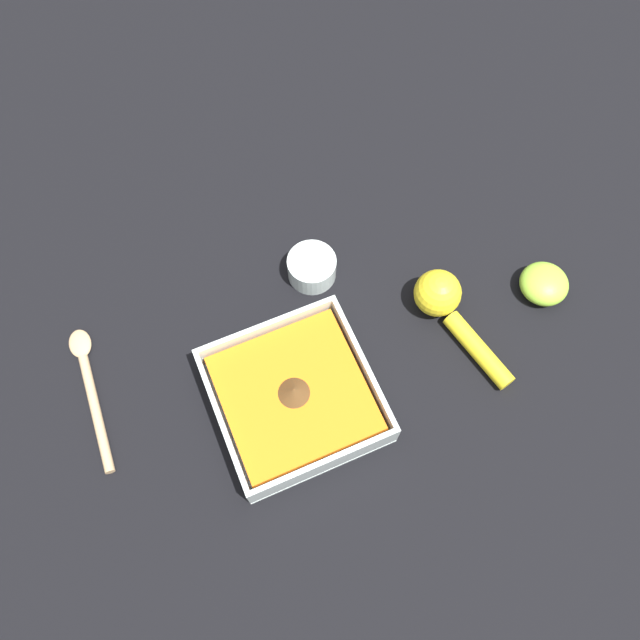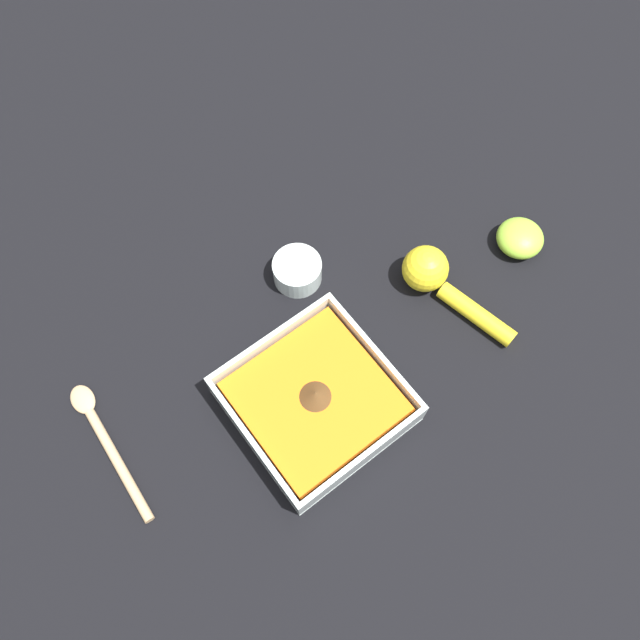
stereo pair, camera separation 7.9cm
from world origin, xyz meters
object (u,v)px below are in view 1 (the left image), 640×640
lemon_squeezer (446,305)px  wooden_spoon (91,389)px  square_dish (295,397)px  spice_bowl (312,268)px  lemon_half (544,284)px

lemon_squeezer → wooden_spoon: 0.46m
wooden_spoon → lemon_squeezer: bearing=-97.4°
square_dish → spice_bowl: size_ratio=2.87×
spice_bowl → wooden_spoon: spice_bowl is taller
square_dish → wooden_spoon: square_dish is taller
spice_bowl → wooden_spoon: bearing=97.7°
square_dish → lemon_half: square_dish is taller
square_dish → wooden_spoon: size_ratio=0.96×
lemon_half → spice_bowl: bearing=62.2°
spice_bowl → lemon_half: 0.31m
spice_bowl → lemon_squeezer: bearing=-132.3°
wooden_spoon → square_dish: bearing=-114.2°
spice_bowl → wooden_spoon: size_ratio=0.33×
square_dish → wooden_spoon: (0.11, 0.23, -0.01)m
lemon_squeezer → wooden_spoon: bearing=68.3°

